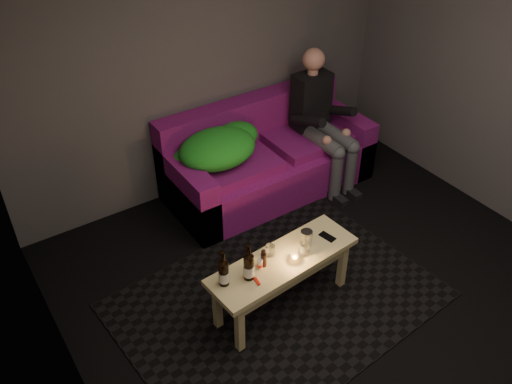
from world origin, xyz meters
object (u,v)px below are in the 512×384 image
(coffee_table, at_px, (283,267))
(beer_bottle_b, at_px, (249,266))
(sofa, at_px, (266,160))
(person, at_px, (321,118))
(steel_cup, at_px, (306,238))
(beer_bottle_a, at_px, (224,272))

(coffee_table, distance_m, beer_bottle_b, 0.38)
(sofa, height_order, beer_bottle_b, sofa)
(sofa, xyz_separation_m, person, (0.54, -0.17, 0.39))
(beer_bottle_b, bearing_deg, steel_cup, 5.88)
(sofa, bearing_deg, beer_bottle_a, -133.63)
(person, distance_m, steel_cup, 1.65)
(coffee_table, xyz_separation_m, beer_bottle_a, (-0.50, 0.03, 0.20))
(sofa, xyz_separation_m, coffee_table, (-0.82, -1.41, 0.09))
(steel_cup, bearing_deg, person, 47.18)
(sofa, xyz_separation_m, beer_bottle_a, (-1.32, -1.38, 0.29))
(sofa, distance_m, steel_cup, 1.51)
(person, bearing_deg, steel_cup, -132.82)
(person, bearing_deg, sofa, 162.84)
(person, height_order, beer_bottle_b, person)
(person, xyz_separation_m, steel_cup, (-1.12, -1.21, -0.15))
(beer_bottle_a, relative_size, beer_bottle_b, 0.98)
(sofa, relative_size, steel_cup, 16.26)
(beer_bottle_b, height_order, steel_cup, beer_bottle_b)
(beer_bottle_a, bearing_deg, person, 33.23)
(beer_bottle_a, xyz_separation_m, steel_cup, (0.74, 0.01, -0.05))
(beer_bottle_a, bearing_deg, beer_bottle_b, -15.50)
(beer_bottle_b, bearing_deg, coffee_table, 3.81)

